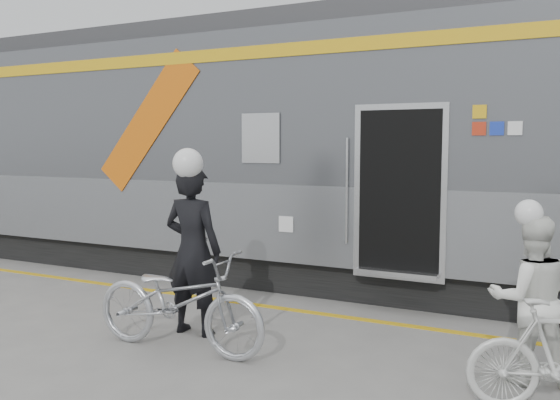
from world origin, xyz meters
The scene contains 8 objects.
ground centered at (0.00, 0.00, 0.00)m, with size 90.00×90.00×0.00m, color slate.
train centered at (-1.18, 4.19, 2.05)m, with size 24.00×3.17×4.10m.
safety_strip centered at (0.00, 2.15, 0.00)m, with size 24.00×0.12×0.01m, color gold.
man centered at (-0.84, 0.79, 0.97)m, with size 0.71×0.46×1.94m, color black.
bicycle_left centered at (-0.64, 0.24, 0.53)m, with size 0.71×2.03×1.07m, color #B5B8BE.
woman centered at (2.69, 1.01, 0.77)m, with size 0.74×0.58×1.53m, color white.
helmet_man centered at (-0.84, 0.79, 2.10)m, with size 0.34×0.34×0.34m, color white.
helmet_woman centered at (2.69, 1.01, 1.65)m, with size 0.25×0.25×0.25m, color white.
Camera 1 is at (3.00, -4.71, 2.16)m, focal length 38.00 mm.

